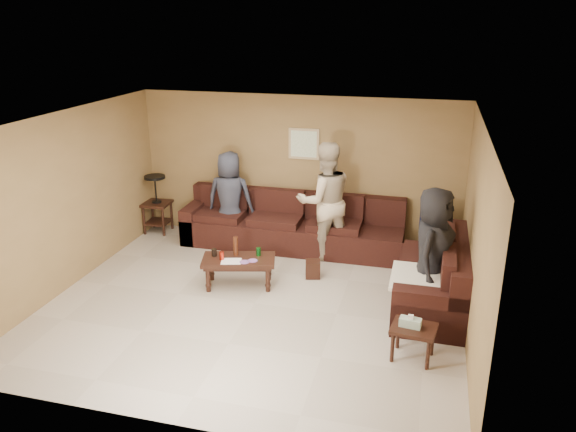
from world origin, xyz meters
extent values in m
plane|color=#B3A898|center=(0.00, 0.00, 0.00)|extent=(5.50, 5.50, 0.00)
cube|color=white|center=(0.00, 0.00, 2.45)|extent=(5.50, 5.00, 0.10)
cube|color=olive|center=(0.00, 2.50, 1.25)|extent=(5.50, 0.10, 2.50)
cube|color=olive|center=(0.00, -2.50, 1.25)|extent=(5.50, 0.10, 2.50)
cube|color=olive|center=(-2.75, 0.00, 1.25)|extent=(0.10, 5.00, 2.50)
cube|color=olive|center=(2.75, 0.00, 1.25)|extent=(0.10, 5.00, 2.50)
cube|color=black|center=(0.00, 2.05, 0.23)|extent=(3.70, 0.90, 0.45)
cube|color=black|center=(0.00, 2.38, 0.68)|extent=(3.70, 0.24, 0.45)
cube|color=black|center=(-1.73, 2.05, 0.32)|extent=(0.24, 0.90, 0.63)
cube|color=black|center=(2.30, 0.60, 0.23)|extent=(0.90, 2.00, 0.45)
cube|color=black|center=(2.63, 0.60, 0.68)|extent=(0.24, 2.00, 0.45)
cube|color=black|center=(2.30, -0.28, 0.32)|extent=(0.90, 0.24, 0.63)
cube|color=black|center=(2.30, 2.05, 0.75)|extent=(0.45, 0.14, 0.45)
cube|color=white|center=(2.30, 0.15, 0.58)|extent=(1.00, 0.85, 0.04)
cube|color=black|center=(-0.38, 0.47, 0.41)|extent=(1.13, 0.76, 0.06)
cube|color=black|center=(-0.38, 0.47, 0.35)|extent=(1.04, 0.67, 0.05)
cylinder|color=black|center=(-0.75, 0.18, 0.19)|extent=(0.07, 0.07, 0.38)
cylinder|color=black|center=(0.07, 0.39, 0.19)|extent=(0.07, 0.07, 0.38)
cylinder|color=black|center=(-0.84, 0.54, 0.19)|extent=(0.07, 0.07, 0.38)
cylinder|color=black|center=(-0.02, 0.75, 0.19)|extent=(0.07, 0.07, 0.38)
cylinder|color=red|center=(-0.60, 0.36, 0.49)|extent=(0.07, 0.07, 0.12)
cylinder|color=#168025|center=(-0.13, 0.63, 0.49)|extent=(0.07, 0.07, 0.12)
cylinder|color=#3C1B0D|center=(-0.46, 0.56, 0.57)|extent=(0.07, 0.07, 0.28)
cylinder|color=black|center=(-0.75, 0.45, 0.49)|extent=(0.08, 0.08, 0.11)
cube|color=white|center=(-0.45, 0.33, 0.44)|extent=(0.33, 0.28, 0.00)
cylinder|color=#CD487D|center=(-0.26, 0.35, 0.44)|extent=(0.14, 0.14, 0.01)
cylinder|color=#CD487D|center=(-0.16, 0.43, 0.44)|extent=(0.14, 0.14, 0.01)
cube|color=black|center=(-2.53, 2.16, 0.53)|extent=(0.48, 0.48, 0.05)
cube|color=black|center=(-2.53, 2.16, 0.18)|extent=(0.42, 0.42, 0.03)
cylinder|color=black|center=(-2.70, 1.97, 0.27)|extent=(0.05, 0.05, 0.53)
cylinder|color=black|center=(-2.33, 1.98, 0.27)|extent=(0.05, 0.05, 0.53)
cylinder|color=black|center=(-2.72, 2.34, 0.27)|extent=(0.05, 0.05, 0.53)
cylinder|color=black|center=(-2.35, 2.35, 0.27)|extent=(0.05, 0.05, 0.53)
cylinder|color=black|center=(-2.53, 2.16, 0.57)|extent=(0.17, 0.17, 0.03)
cylinder|color=black|center=(-2.53, 2.16, 0.81)|extent=(0.03, 0.03, 0.44)
cylinder|color=black|center=(-2.53, 2.16, 1.03)|extent=(0.37, 0.37, 0.05)
cube|color=black|center=(2.14, -0.78, 0.39)|extent=(0.54, 0.47, 0.04)
cylinder|color=black|center=(1.93, -0.91, 0.19)|extent=(0.04, 0.04, 0.39)
cylinder|color=black|center=(2.32, -0.96, 0.19)|extent=(0.04, 0.04, 0.39)
cylinder|color=black|center=(1.97, -0.60, 0.19)|extent=(0.04, 0.04, 0.39)
cylinder|color=black|center=(2.36, -0.66, 0.19)|extent=(0.04, 0.04, 0.39)
cube|color=silver|center=(2.10, -0.78, 0.46)|extent=(0.25, 0.15, 0.10)
cube|color=white|center=(2.10, -0.78, 0.53)|extent=(0.06, 0.04, 0.05)
cube|color=black|center=(0.59, 1.01, 0.13)|extent=(0.26, 0.26, 0.26)
cube|color=tan|center=(0.10, 2.48, 1.70)|extent=(0.52, 0.03, 0.52)
cube|color=white|center=(0.10, 2.46, 1.70)|extent=(0.44, 0.01, 0.44)
imported|color=#2E313F|center=(-1.07, 2.01, 0.80)|extent=(0.84, 0.59, 1.60)
imported|color=#C5B192|center=(0.60, 1.82, 0.95)|extent=(1.15, 1.07, 1.90)
imported|color=black|center=(2.29, 0.41, 0.85)|extent=(0.74, 0.95, 1.71)
camera|label=1|loc=(2.16, -6.48, 3.71)|focal=35.00mm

